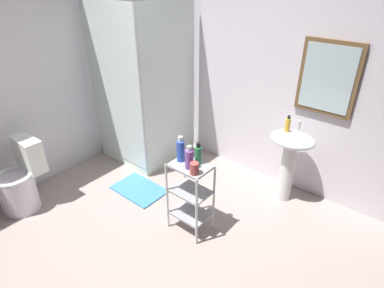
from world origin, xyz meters
name	(u,v)px	position (x,y,z in m)	size (l,w,h in m)	color
ground_plane	(148,252)	(0.00, 0.00, -0.01)	(4.20, 4.20, 0.02)	#A08E87
wall_back	(261,73)	(0.01, 1.85, 1.25)	(4.20, 0.14, 2.50)	silver
wall_left	(18,80)	(-1.85, 0.00, 1.25)	(0.10, 4.20, 2.50)	silver
shower_stall	(146,126)	(-1.22, 1.18, 0.46)	(0.92, 0.92, 2.00)	white
pedestal_sink	(290,153)	(0.61, 1.52, 0.58)	(0.46, 0.37, 0.81)	white
sink_faucet	(299,125)	(0.61, 1.64, 0.86)	(0.03, 0.03, 0.10)	silver
toilet	(21,182)	(-1.48, -0.39, 0.31)	(0.37, 0.49, 0.76)	white
storage_cart	(190,192)	(0.11, 0.49, 0.44)	(0.38, 0.28, 0.74)	silver
hand_soap_bottle	(288,125)	(0.53, 1.53, 0.89)	(0.05, 0.05, 0.17)	gold
body_wash_bottle_green	(198,155)	(0.14, 0.56, 0.83)	(0.06, 0.06, 0.21)	#2F8B53
shampoo_bottle_blue	(181,150)	(-0.01, 0.50, 0.85)	(0.07, 0.07, 0.25)	blue
conditioner_bottle_purple	(189,159)	(0.13, 0.45, 0.84)	(0.08, 0.08, 0.22)	#7F4C9F
rinse_cup	(194,168)	(0.22, 0.41, 0.79)	(0.08, 0.08, 0.11)	#B24742
bath_mat	(139,189)	(-0.75, 0.57, 0.01)	(0.60, 0.40, 0.02)	teal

